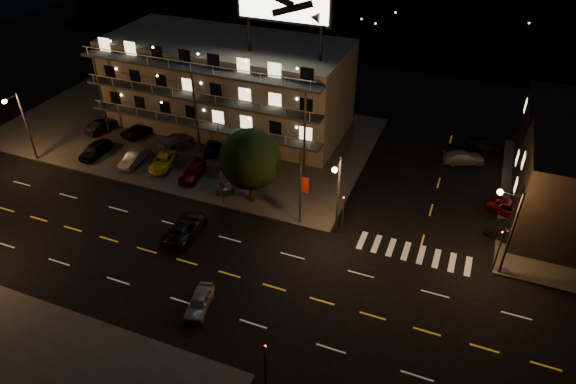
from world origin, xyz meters
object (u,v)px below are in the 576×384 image
at_px(lot_car_2, 163,162).
at_px(tree, 250,161).
at_px(road_car_east, 199,302).
at_px(lot_car_7, 176,140).
at_px(side_car_0, 513,235).
at_px(road_car_west, 185,228).
at_px(lot_car_4, 226,179).

bearing_deg(lot_car_2, tree, -24.01).
bearing_deg(road_car_east, lot_car_7, 114.55).
bearing_deg(side_car_0, road_car_east, 149.16).
xyz_separation_m(side_car_0, road_car_west, (-27.31, -9.69, -0.04)).
bearing_deg(tree, lot_car_2, 169.78).
bearing_deg(tree, road_car_west, -116.38).
distance_m(tree, side_car_0, 24.41).
bearing_deg(side_car_0, lot_car_2, 112.57).
relative_size(tree, road_car_west, 1.44).
bearing_deg(tree, lot_car_4, 157.94).
height_order(road_car_east, road_car_west, road_car_west).
xyz_separation_m(tree, road_car_west, (-3.39, -6.83, -3.93)).
distance_m(lot_car_2, lot_car_7, 4.78).
height_order(lot_car_2, road_car_east, lot_car_2).
bearing_deg(lot_car_4, lot_car_7, 131.13).
height_order(lot_car_7, road_car_west, lot_car_7).
xyz_separation_m(lot_car_7, road_car_west, (9.30, -13.52, -0.09)).
relative_size(lot_car_7, road_car_west, 0.88).
height_order(tree, lot_car_4, tree).
bearing_deg(road_car_west, tree, -117.92).
relative_size(tree, lot_car_7, 1.65).
xyz_separation_m(lot_car_7, side_car_0, (36.62, -3.82, -0.05)).
distance_m(lot_car_4, road_car_east, 16.46).
bearing_deg(road_car_east, road_car_west, 116.59).
relative_size(lot_car_7, road_car_east, 1.22).
xyz_separation_m(lot_car_7, road_car_east, (14.88, -20.73, -0.17)).
height_order(lot_car_7, side_car_0, side_car_0).
distance_m(lot_car_7, road_car_east, 25.52).
relative_size(lot_car_2, lot_car_4, 1.00).
xyz_separation_m(lot_car_2, road_car_east, (13.65, -16.11, -0.13)).
distance_m(side_car_0, road_car_east, 27.54).
height_order(tree, side_car_0, tree).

